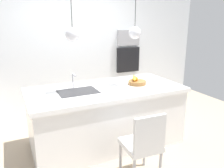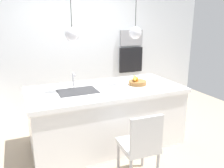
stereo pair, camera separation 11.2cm
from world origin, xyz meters
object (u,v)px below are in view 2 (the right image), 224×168
Objects in this scene: fruit_bowl at (137,82)px; oven at (131,60)px; chair_near at (141,144)px; microwave at (131,38)px.

oven reaches higher than fruit_bowl.
microwave is at bearing 64.70° from chair_near.
microwave reaches higher than fruit_bowl.
fruit_bowl is 0.50× the size of oven.
microwave is at bearing 65.49° from fruit_bowl.
microwave is 3.04m from chair_near.
fruit_bowl is at bearing -114.51° from oven.
oven reaches higher than chair_near.
chair_near is (-0.50, -0.99, -0.44)m from fruit_bowl.
fruit_bowl is 1.85m from microwave.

